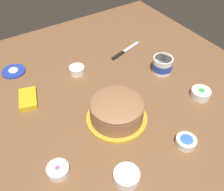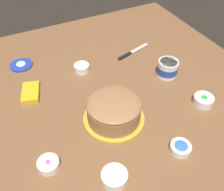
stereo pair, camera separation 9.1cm
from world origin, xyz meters
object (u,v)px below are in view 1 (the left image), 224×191
at_px(frosting_tub_lid, 14,71).
at_px(candy_box_lower, 28,99).
at_px(frosting_tub, 162,65).
at_px(sprinkle_bowl_green, 201,93).
at_px(sprinkle_bowl_orange, 127,176).
at_px(sprinkle_bowl_rainbow, 58,170).
at_px(sprinkle_bowl_blue, 186,141).
at_px(spreading_knife, 123,52).
at_px(sprinkle_bowl_pink, 77,70).
at_px(frosted_cake, 117,111).

relative_size(frosting_tub_lid, candy_box_lower, 0.90).
bearing_deg(frosting_tub, sprinkle_bowl_green, 6.38).
bearing_deg(sprinkle_bowl_orange, sprinkle_bowl_green, 106.41).
xyz_separation_m(frosting_tub, sprinkle_bowl_rainbow, (0.25, -0.71, -0.03)).
bearing_deg(sprinkle_bowl_green, candy_box_lower, -120.64).
bearing_deg(frosting_tub, sprinkle_bowl_blue, -28.93).
bearing_deg(sprinkle_bowl_green, sprinkle_bowl_orange, -73.59).
bearing_deg(spreading_knife, sprinkle_bowl_orange, -33.76).
relative_size(frosting_tub, sprinkle_bowl_pink, 1.30).
xyz_separation_m(frosting_tub_lid, sprinkle_bowl_orange, (0.83, 0.15, 0.02)).
height_order(frosted_cake, sprinkle_bowl_orange, frosted_cake).
bearing_deg(frosted_cake, sprinkle_bowl_pink, 179.70).
relative_size(frosting_tub, sprinkle_bowl_rainbow, 1.28).
xyz_separation_m(sprinkle_bowl_green, sprinkle_bowl_orange, (0.16, -0.55, 0.00)).
xyz_separation_m(frosted_cake, sprinkle_bowl_rainbow, (0.10, -0.32, -0.04)).
distance_m(spreading_knife, sprinkle_bowl_green, 0.51).
relative_size(sprinkle_bowl_green, sprinkle_bowl_pink, 1.13).
xyz_separation_m(frosted_cake, sprinkle_bowl_blue, (0.26, 0.16, -0.04)).
xyz_separation_m(frosting_tub, sprinkle_bowl_blue, (0.41, -0.23, -0.03)).
height_order(frosting_tub, sprinkle_bowl_blue, frosting_tub).
distance_m(sprinkle_bowl_blue, candy_box_lower, 0.74).
bearing_deg(sprinkle_bowl_green, frosting_tub_lid, -133.84).
bearing_deg(frosting_tub, spreading_knife, -163.90).
xyz_separation_m(frosting_tub, candy_box_lower, (-0.17, -0.68, -0.03)).
bearing_deg(frosting_tub, frosting_tub_lid, -122.13).
xyz_separation_m(frosting_tub, frosting_tub_lid, (-0.42, -0.67, -0.04)).
xyz_separation_m(frosted_cake, sprinkle_bowl_orange, (0.26, -0.13, -0.03)).
distance_m(frosted_cake, sprinkle_bowl_pink, 0.39).
relative_size(frosted_cake, sprinkle_bowl_blue, 3.23).
xyz_separation_m(frosting_tub_lid, sprinkle_bowl_green, (0.67, 0.70, 0.02)).
relative_size(frosting_tub_lid, sprinkle_bowl_rainbow, 1.49).
relative_size(spreading_knife, candy_box_lower, 1.70).
xyz_separation_m(frosted_cake, frosting_tub, (-0.15, 0.39, -0.01)).
bearing_deg(sprinkle_bowl_green, sprinkle_bowl_rainbow, -89.73).
distance_m(sprinkle_bowl_green, sprinkle_bowl_blue, 0.30).
xyz_separation_m(frosted_cake, candy_box_lower, (-0.32, -0.29, -0.04)).
distance_m(sprinkle_bowl_rainbow, sprinkle_bowl_orange, 0.25).
distance_m(frosting_tub_lid, sprinkle_bowl_pink, 0.34).
height_order(sprinkle_bowl_blue, sprinkle_bowl_orange, sprinkle_bowl_orange).
bearing_deg(frosting_tub_lid, sprinkle_bowl_rainbow, -3.41).
bearing_deg(sprinkle_bowl_rainbow, sprinkle_bowl_orange, 51.07).
bearing_deg(sprinkle_bowl_pink, sprinkle_bowl_orange, -11.40).
bearing_deg(candy_box_lower, frosting_tub_lid, -164.47).
xyz_separation_m(frosted_cake, sprinkle_bowl_green, (0.10, 0.42, -0.03)).
height_order(frosted_cake, frosting_tub, frosted_cake).
xyz_separation_m(sprinkle_bowl_orange, candy_box_lower, (-0.58, -0.16, -0.01)).
distance_m(frosting_tub_lid, sprinkle_bowl_blue, 0.95).
bearing_deg(frosting_tub, sprinkle_bowl_pink, -120.87).
bearing_deg(sprinkle_bowl_blue, sprinkle_bowl_green, 122.52).
bearing_deg(frosting_tub, frosted_cake, -68.49).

